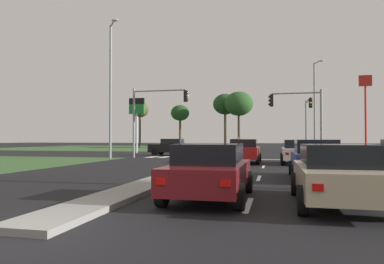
{
  "coord_description": "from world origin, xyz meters",
  "views": [
    {
      "loc": [
        4.12,
        -4.98,
        1.6
      ],
      "look_at": [
        -4.69,
        32.86,
        2.35
      ],
      "focal_mm": 33.18,
      "sensor_mm": 36.0,
      "label": 1
    }
  ],
  "objects_px": {
    "fuel_price_totem": "(137,113)",
    "treeline_second": "(180,113)",
    "traffic_signal_near_left": "(153,110)",
    "street_lamp_second": "(111,85)",
    "pedestrian_at_median": "(238,142)",
    "car_maroon_seventh": "(210,171)",
    "traffic_signal_near_right": "(301,112)",
    "treeline_third": "(225,105)",
    "traffic_signal_far_right": "(308,115)",
    "car_black_second": "(171,147)",
    "car_red_eighth": "(244,151)",
    "street_lamp_third": "(315,103)",
    "treeline_near": "(140,110)",
    "fastfood_pole_sign": "(365,95)",
    "car_white_near": "(297,152)",
    "car_beige_sixth": "(337,174)",
    "car_blue_fourth": "(315,159)",
    "treeline_fourth": "(239,104)",
    "car_navy_third": "(237,143)"
  },
  "relations": [
    {
      "from": "car_navy_third",
      "to": "treeline_second",
      "type": "relative_size",
      "value": 0.53
    },
    {
      "from": "traffic_signal_near_right",
      "to": "car_navy_third",
      "type": "bearing_deg",
      "value": 103.93
    },
    {
      "from": "car_blue_fourth",
      "to": "car_white_near",
      "type": "bearing_deg",
      "value": 91.22
    },
    {
      "from": "car_beige_sixth",
      "to": "car_white_near",
      "type": "bearing_deg",
      "value": 90.2
    },
    {
      "from": "pedestrian_at_median",
      "to": "treeline_second",
      "type": "height_order",
      "value": "treeline_second"
    },
    {
      "from": "car_beige_sixth",
      "to": "traffic_signal_far_right",
      "type": "bearing_deg",
      "value": 86.21
    },
    {
      "from": "traffic_signal_near_right",
      "to": "fuel_price_totem",
      "type": "xyz_separation_m",
      "value": [
        -17.35,
        9.55,
        0.9
      ]
    },
    {
      "from": "car_maroon_seventh",
      "to": "fuel_price_totem",
      "type": "distance_m",
      "value": 31.95
    },
    {
      "from": "fastfood_pole_sign",
      "to": "treeline_third",
      "type": "height_order",
      "value": "fastfood_pole_sign"
    },
    {
      "from": "traffic_signal_near_left",
      "to": "fastfood_pole_sign",
      "type": "distance_m",
      "value": 37.03
    },
    {
      "from": "car_navy_third",
      "to": "fastfood_pole_sign",
      "type": "distance_m",
      "value": 21.44
    },
    {
      "from": "car_beige_sixth",
      "to": "treeline_second",
      "type": "distance_m",
      "value": 59.58
    },
    {
      "from": "traffic_signal_far_right",
      "to": "treeline_second",
      "type": "xyz_separation_m",
      "value": [
        -21.01,
        25.62,
        2.37
      ]
    },
    {
      "from": "traffic_signal_near_right",
      "to": "pedestrian_at_median",
      "type": "bearing_deg",
      "value": 112.79
    },
    {
      "from": "car_black_second",
      "to": "car_maroon_seventh",
      "type": "distance_m",
      "value": 24.9
    },
    {
      "from": "fuel_price_totem",
      "to": "treeline_fourth",
      "type": "relative_size",
      "value": 0.65
    },
    {
      "from": "traffic_signal_far_right",
      "to": "treeline_second",
      "type": "distance_m",
      "value": 33.22
    },
    {
      "from": "car_black_second",
      "to": "car_white_near",
      "type": "bearing_deg",
      "value": -130.18
    },
    {
      "from": "car_beige_sixth",
      "to": "treeline_second",
      "type": "bearing_deg",
      "value": 108.67
    },
    {
      "from": "treeline_near",
      "to": "treeline_third",
      "type": "relative_size",
      "value": 0.89
    },
    {
      "from": "traffic_signal_near_right",
      "to": "treeline_third",
      "type": "distance_m",
      "value": 37.19
    },
    {
      "from": "car_white_near",
      "to": "treeline_near",
      "type": "relative_size",
      "value": 0.49
    },
    {
      "from": "street_lamp_second",
      "to": "street_lamp_third",
      "type": "relative_size",
      "value": 1.01
    },
    {
      "from": "car_blue_fourth",
      "to": "street_lamp_third",
      "type": "xyz_separation_m",
      "value": [
        3.16,
        29.49,
        5.12
      ]
    },
    {
      "from": "car_navy_third",
      "to": "car_beige_sixth",
      "type": "height_order",
      "value": "car_navy_third"
    },
    {
      "from": "car_white_near",
      "to": "treeline_near",
      "type": "bearing_deg",
      "value": 123.14
    },
    {
      "from": "fastfood_pole_sign",
      "to": "treeline_second",
      "type": "xyz_separation_m",
      "value": [
        -30.73,
        8.3,
        -1.62
      ]
    },
    {
      "from": "traffic_signal_near_left",
      "to": "street_lamp_third",
      "type": "relative_size",
      "value": 0.55
    },
    {
      "from": "car_white_near",
      "to": "car_red_eighth",
      "type": "xyz_separation_m",
      "value": [
        -3.35,
        0.19,
        0.02
      ]
    },
    {
      "from": "fastfood_pole_sign",
      "to": "car_red_eighth",
      "type": "bearing_deg",
      "value": -114.47
    },
    {
      "from": "street_lamp_second",
      "to": "traffic_signal_far_right",
      "type": "bearing_deg",
      "value": 39.3
    },
    {
      "from": "car_maroon_seventh",
      "to": "treeline_second",
      "type": "distance_m",
      "value": 58.45
    },
    {
      "from": "street_lamp_second",
      "to": "street_lamp_third",
      "type": "height_order",
      "value": "street_lamp_second"
    },
    {
      "from": "street_lamp_third",
      "to": "treeline_near",
      "type": "relative_size",
      "value": 1.23
    },
    {
      "from": "fuel_price_totem",
      "to": "treeline_fourth",
      "type": "bearing_deg",
      "value": 67.49
    },
    {
      "from": "treeline_second",
      "to": "treeline_fourth",
      "type": "height_order",
      "value": "treeline_fourth"
    },
    {
      "from": "treeline_second",
      "to": "traffic_signal_near_right",
      "type": "bearing_deg",
      "value": -62.07
    },
    {
      "from": "car_white_near",
      "to": "pedestrian_at_median",
      "type": "distance_m",
      "value": 20.95
    },
    {
      "from": "car_maroon_seventh",
      "to": "treeline_fourth",
      "type": "relative_size",
      "value": 0.44
    },
    {
      "from": "traffic_signal_near_left",
      "to": "street_lamp_second",
      "type": "distance_m",
      "value": 4.02
    },
    {
      "from": "fuel_price_totem",
      "to": "car_black_second",
      "type": "bearing_deg",
      "value": -42.05
    },
    {
      "from": "car_black_second",
      "to": "car_red_eighth",
      "type": "height_order",
      "value": "car_black_second"
    },
    {
      "from": "car_maroon_seventh",
      "to": "street_lamp_second",
      "type": "height_order",
      "value": "street_lamp_second"
    },
    {
      "from": "car_red_eighth",
      "to": "treeline_second",
      "type": "distance_m",
      "value": 44.78
    },
    {
      "from": "car_black_second",
      "to": "traffic_signal_far_right",
      "type": "xyz_separation_m",
      "value": [
        13.19,
        6.78,
        3.28
      ]
    },
    {
      "from": "car_maroon_seventh",
      "to": "pedestrian_at_median",
      "type": "distance_m",
      "value": 34.43
    },
    {
      "from": "traffic_signal_far_right",
      "to": "traffic_signal_near_left",
      "type": "relative_size",
      "value": 1.0
    },
    {
      "from": "car_beige_sixth",
      "to": "pedestrian_at_median",
      "type": "distance_m",
      "value": 35.03
    },
    {
      "from": "fuel_price_totem",
      "to": "treeline_second",
      "type": "distance_m",
      "value": 27.49
    },
    {
      "from": "fuel_price_totem",
      "to": "car_navy_third",
      "type": "bearing_deg",
      "value": 69.5
    }
  ]
}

